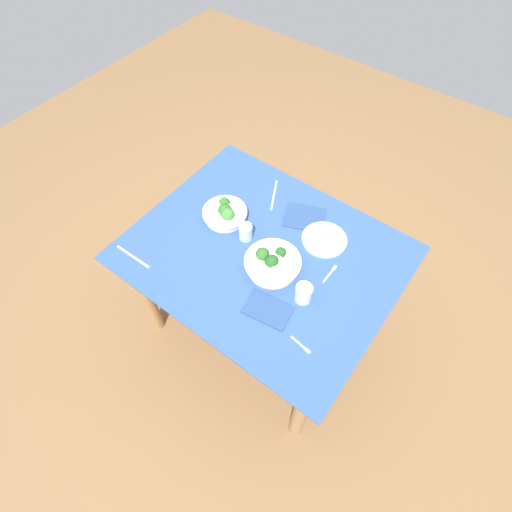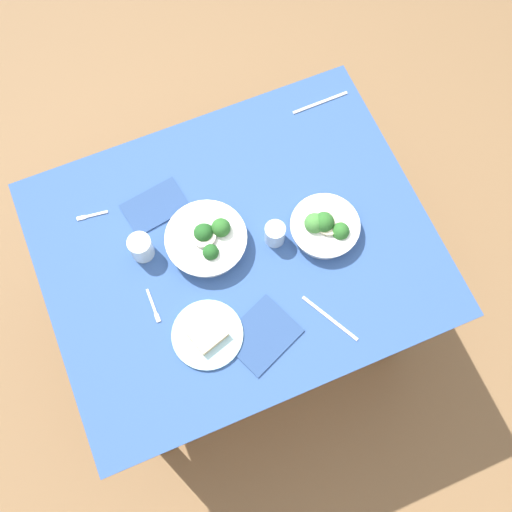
% 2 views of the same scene
% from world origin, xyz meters
% --- Properties ---
extents(ground_plane, '(6.00, 6.00, 0.00)m').
position_xyz_m(ground_plane, '(0.00, 0.00, 0.00)').
color(ground_plane, brown).
extents(dining_table, '(1.23, 1.00, 0.75)m').
position_xyz_m(dining_table, '(0.00, 0.00, 0.63)').
color(dining_table, '#2D4C84').
rests_on(dining_table, ground_plane).
extents(broccoli_bowl_far, '(0.22, 0.22, 0.10)m').
position_xyz_m(broccoli_bowl_far, '(-0.28, 0.06, 0.79)').
color(broccoli_bowl_far, white).
rests_on(broccoli_bowl_far, dining_table).
extents(broccoli_bowl_near, '(0.26, 0.26, 0.10)m').
position_xyz_m(broccoli_bowl_near, '(0.08, -0.05, 0.79)').
color(broccoli_bowl_near, white).
rests_on(broccoli_bowl_near, dining_table).
extents(bread_side_plate, '(0.22, 0.22, 0.04)m').
position_xyz_m(bread_side_plate, '(0.19, 0.23, 0.77)').
color(bread_side_plate, '#99C6D1').
rests_on(bread_side_plate, dining_table).
extents(water_glass_center, '(0.07, 0.07, 0.09)m').
position_xyz_m(water_glass_center, '(0.28, -0.10, 0.80)').
color(water_glass_center, silver).
rests_on(water_glass_center, dining_table).
extents(water_glass_side, '(0.07, 0.07, 0.08)m').
position_xyz_m(water_glass_side, '(-0.12, 0.02, 0.80)').
color(water_glass_side, silver).
rests_on(water_glass_side, dining_table).
extents(fork_by_far_bowl, '(0.01, 0.11, 0.00)m').
position_xyz_m(fork_by_far_bowl, '(0.31, 0.08, 0.76)').
color(fork_by_far_bowl, '#B7B7BC').
rests_on(fork_by_far_bowl, dining_table).
extents(fork_by_near_bowl, '(0.10, 0.02, 0.00)m').
position_xyz_m(fork_by_near_bowl, '(0.40, -0.28, 0.76)').
color(fork_by_near_bowl, '#B7B7BC').
rests_on(fork_by_near_bowl, dining_table).
extents(table_knife_left, '(0.11, 0.19, 0.00)m').
position_xyz_m(table_knife_left, '(-0.17, 0.33, 0.76)').
color(table_knife_left, '#B7B7BC').
rests_on(table_knife_left, dining_table).
extents(table_knife_right, '(0.21, 0.01, 0.00)m').
position_xyz_m(table_knife_right, '(-0.47, -0.39, 0.76)').
color(table_knife_right, '#B7B7BC').
rests_on(table_knife_right, dining_table).
extents(napkin_folded_upper, '(0.25, 0.23, 0.01)m').
position_xyz_m(napkin_folded_upper, '(0.04, 0.29, 0.76)').
color(napkin_folded_upper, navy).
rests_on(napkin_folded_upper, dining_table).
extents(napkin_folded_lower, '(0.22, 0.16, 0.01)m').
position_xyz_m(napkin_folded_lower, '(0.19, -0.23, 0.76)').
color(napkin_folded_lower, navy).
rests_on(napkin_folded_lower, dining_table).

